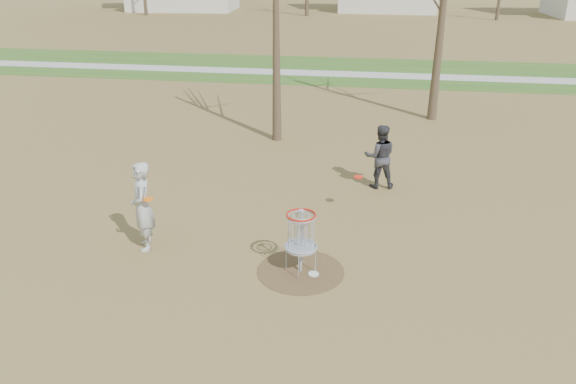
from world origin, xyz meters
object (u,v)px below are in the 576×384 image
object	(u,v)px
player_standing	(142,207)
disc_grounded	(314,274)
player_throwing	(380,156)
disc_golf_basket	(301,232)

from	to	relation	value
player_standing	disc_grounded	xyz separation A→B (m)	(3.79, -0.56, -0.98)
player_standing	disc_grounded	size ratio (longest dim) A/B	9.05
player_throwing	disc_grounded	bearing A→B (deg)	67.32
player_standing	player_throwing	world-z (taller)	player_standing
player_throwing	disc_golf_basket	distance (m)	5.02
player_throwing	disc_golf_basket	bearing A→B (deg)	63.99
player_standing	player_throwing	xyz separation A→B (m)	(5.03, 4.32, -0.11)
player_throwing	disc_grounded	xyz separation A→B (m)	(-1.24, -4.88, -0.87)
player_throwing	disc_golf_basket	world-z (taller)	player_throwing
disc_grounded	disc_golf_basket	xyz separation A→B (m)	(-0.28, 0.09, 0.89)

